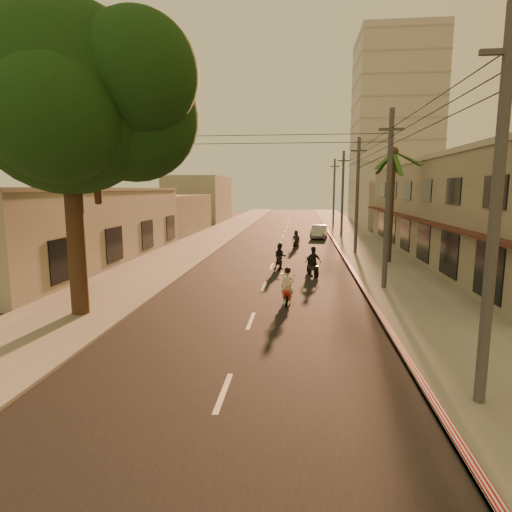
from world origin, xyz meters
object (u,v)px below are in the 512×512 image
object	(u,v)px
palm_tree	(394,158)
scooter_mid_a	(280,257)
parked_car	(319,232)
scooter_red	(287,288)
scooter_far_a	(296,240)
broadleaf_tree	(79,100)
scooter_mid_b	(313,263)

from	to	relation	value
palm_tree	scooter_mid_a	world-z (taller)	palm_tree
palm_tree	parked_car	world-z (taller)	palm_tree
scooter_red	scooter_far_a	size ratio (longest dim) A/B	1.07
palm_tree	parked_car	size ratio (longest dim) A/B	1.91
palm_tree	scooter_far_a	xyz separation A→B (m)	(-6.50, 6.89, -6.42)
broadleaf_tree	palm_tree	world-z (taller)	broadleaf_tree
broadleaf_tree	scooter_far_a	distance (m)	23.59
scooter_mid_a	scooter_mid_b	world-z (taller)	scooter_mid_b
broadleaf_tree	scooter_mid_b	size ratio (longest dim) A/B	6.76
scooter_mid_a	scooter_mid_b	size ratio (longest dim) A/B	0.99
broadleaf_tree	parked_car	size ratio (longest dim) A/B	2.82
scooter_mid_a	scooter_far_a	distance (m)	9.97
scooter_mid_b	parked_car	world-z (taller)	scooter_mid_b
broadleaf_tree	palm_tree	distance (m)	20.18
broadleaf_tree	scooter_far_a	size ratio (longest dim) A/B	7.54
broadleaf_tree	scooter_mid_b	distance (m)	14.93
scooter_red	scooter_mid_a	world-z (taller)	scooter_mid_a
palm_tree	parked_car	xyz separation A→B (m)	(-4.21, 14.69, -6.47)
scooter_mid_a	palm_tree	bearing A→B (deg)	19.72
parked_car	palm_tree	bearing A→B (deg)	-65.89
palm_tree	scooter_mid_b	distance (m)	9.68
scooter_mid_b	parked_car	xyz separation A→B (m)	(1.14, 19.68, -0.14)
palm_tree	scooter_mid_b	world-z (taller)	palm_tree
scooter_mid_b	parked_car	distance (m)	19.71
scooter_mid_b	scooter_far_a	distance (m)	11.94
broadleaf_tree	scooter_mid_a	xyz separation A→B (m)	(7.21, 10.82, -7.69)
scooter_red	scooter_mid_a	xyz separation A→B (m)	(-0.74, 8.26, 0.05)
scooter_red	parked_car	world-z (taller)	scooter_red
scooter_mid_b	scooter_far_a	xyz separation A→B (m)	(-1.15, 11.88, -0.09)
parked_car	scooter_mid_a	bearing A→B (deg)	-92.07
palm_tree	scooter_red	bearing A→B (deg)	-120.53
scooter_red	scooter_far_a	distance (m)	18.19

